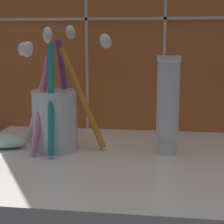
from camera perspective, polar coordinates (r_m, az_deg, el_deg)
The scene contains 4 objects.
sink_counter at distance 54.42cm, azimuth 6.08°, elevation -8.11°, with size 56.86×35.42×2.00cm, color silver.
toothbrush_cup at distance 57.77cm, azimuth -8.65°, elevation -0.32°, with size 16.35×10.72×19.07cm.
toothpaste_tube at distance 55.20cm, azimuth 8.50°, elevation 0.91°, with size 3.43×3.27×14.53cm.
soap_bar at distance 61.56cm, azimuth -16.54°, elevation -4.28°, with size 8.31×4.02×2.07cm, color silver.
Camera 1 is at (1.20, -51.46, 18.66)cm, focal length 60.00 mm.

